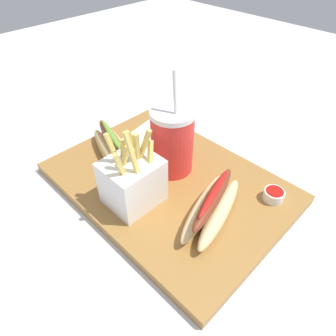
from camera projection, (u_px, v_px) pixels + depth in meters
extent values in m
cube|color=silver|center=(168.00, 190.00, 0.63)|extent=(2.40, 2.40, 0.02)
cube|color=olive|center=(168.00, 183.00, 0.62)|extent=(0.46, 0.33, 0.02)
cylinder|color=red|center=(172.00, 143.00, 0.60)|extent=(0.08, 0.08, 0.13)
cylinder|color=white|center=(173.00, 113.00, 0.55)|extent=(0.09, 0.09, 0.01)
cylinder|color=white|center=(175.00, 94.00, 0.52)|extent=(0.02, 0.02, 0.08)
cube|color=white|center=(132.00, 182.00, 0.54)|extent=(0.08, 0.09, 0.09)
cube|color=#E5C660|center=(123.00, 153.00, 0.52)|extent=(0.03, 0.02, 0.07)
cube|color=#E5C660|center=(136.00, 148.00, 0.50)|extent=(0.02, 0.02, 0.08)
cube|color=#E5C660|center=(150.00, 159.00, 0.51)|extent=(0.03, 0.03, 0.06)
cube|color=#E5C660|center=(136.00, 146.00, 0.50)|extent=(0.02, 0.04, 0.08)
cube|color=#E5C660|center=(124.00, 160.00, 0.50)|extent=(0.02, 0.01, 0.06)
cube|color=#E5C660|center=(133.00, 157.00, 0.48)|extent=(0.03, 0.01, 0.09)
cube|color=#E5C660|center=(141.00, 149.00, 0.51)|extent=(0.03, 0.02, 0.09)
cube|color=#E5C660|center=(120.00, 166.00, 0.48)|extent=(0.01, 0.02, 0.06)
cube|color=#E5C660|center=(115.00, 155.00, 0.50)|extent=(0.02, 0.02, 0.08)
ellipsoid|color=#E5C689|center=(220.00, 212.00, 0.52)|extent=(0.08, 0.18, 0.04)
ellipsoid|color=#E5C689|center=(204.00, 206.00, 0.53)|extent=(0.08, 0.18, 0.04)
ellipsoid|color=maroon|center=(213.00, 198.00, 0.51)|extent=(0.07, 0.16, 0.02)
ellipsoid|color=red|center=(214.00, 192.00, 0.50)|extent=(0.05, 0.12, 0.01)
ellipsoid|color=tan|center=(108.00, 152.00, 0.65)|extent=(0.18, 0.08, 0.03)
ellipsoid|color=tan|center=(120.00, 149.00, 0.66)|extent=(0.18, 0.08, 0.03)
ellipsoid|color=brown|center=(112.00, 140.00, 0.64)|extent=(0.16, 0.07, 0.02)
ellipsoid|color=#6B9E33|center=(112.00, 135.00, 0.63)|extent=(0.12, 0.05, 0.01)
cylinder|color=white|center=(274.00, 195.00, 0.56)|extent=(0.04, 0.04, 0.02)
cylinder|color=#B2140F|center=(275.00, 192.00, 0.56)|extent=(0.03, 0.03, 0.01)
cube|color=white|center=(158.00, 133.00, 0.73)|extent=(0.12, 0.15, 0.00)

